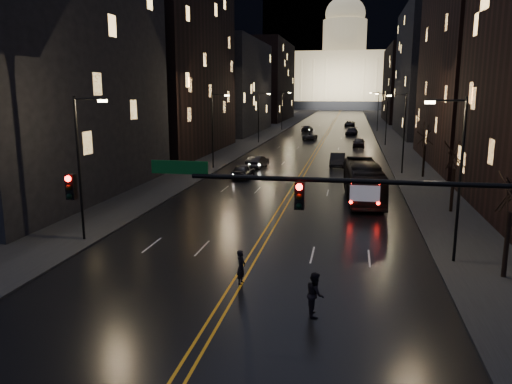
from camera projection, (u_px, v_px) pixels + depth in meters
The scene contains 37 objects.
ground at pixel (209, 331), 19.69m from camera, with size 900.00×900.00×0.00m, color black.
road at pixel (333, 123), 144.79m from camera, with size 20.00×320.00×0.02m, color black.
sidewalk_left at pixel (286, 122), 147.35m from camera, with size 8.00×320.00×0.16m, color black.
sidewalk_right at pixel (383, 123), 142.20m from camera, with size 8.00×320.00×0.16m, color black.
center_line at pixel (333, 123), 144.78m from camera, with size 0.62×320.00×0.01m, color orange.
building_left_near at pixel (41, 70), 42.51m from camera, with size 12.00×28.00×22.00m, color black.
building_left_mid at pixel (171, 57), 72.70m from camera, with size 12.00×30.00×28.00m, color black.
building_left_far at pixel (232, 87), 110.07m from camera, with size 12.00×34.00×20.00m, color black.
building_left_dist at pixel (268, 81), 155.86m from camera, with size 12.00×40.00×24.00m, color black.
building_right_tall at pixel (489, 8), 60.14m from camera, with size 12.00×30.00×38.00m, color black.
building_right_mid at pixel (432, 72), 101.76m from camera, with size 12.00×34.00×26.00m, color black.
building_right_dist at pixel (407, 84), 148.35m from camera, with size 12.00×40.00×22.00m, color black.
mountain_ridge at pixel (404, 13), 364.97m from camera, with size 520.00×60.00×130.00m, color black.
capitol at pixel (343, 75), 256.82m from camera, with size 90.00×50.00×58.50m.
traffic_signal at pixel (367, 212), 17.58m from camera, with size 17.29×0.45×7.00m.
streetlamp_right_near at pixel (457, 172), 26.31m from camera, with size 2.13×0.25×9.00m.
streetlamp_left_near at pixel (82, 161), 30.28m from camera, with size 2.13×0.25×9.00m.
streetlamp_right_mid at pixel (403, 129), 55.18m from camera, with size 2.13×0.25×9.00m.
streetlamp_left_mid at pixel (214, 126), 59.15m from camera, with size 2.13×0.25×9.00m.
streetlamp_right_far at pixel (386, 116), 84.04m from camera, with size 2.13×0.25×9.00m.
streetlamp_left_far at pixel (260, 115), 88.02m from camera, with size 2.13×0.25×9.00m.
streetlamp_right_dist at pixel (377, 109), 112.91m from camera, with size 2.13×0.25×9.00m.
streetlamp_left_dist at pixel (283, 109), 116.89m from camera, with size 2.13×0.25×9.00m.
tree_right_near at pixel (512, 191), 24.09m from camera, with size 2.40×2.40×6.65m.
tree_right_mid at pixel (455, 155), 37.56m from camera, with size 2.40×2.40×6.65m.
tree_right_far at pixel (425, 136), 52.96m from camera, with size 2.40×2.40×6.65m.
bus at pixel (363, 182), 42.77m from camera, with size 2.73×11.68×3.25m, color black.
oncoming_car_a at pixel (243, 171), 53.86m from camera, with size 1.85×4.60×1.57m, color black.
oncoming_car_b at pixel (258, 162), 60.73m from camera, with size 1.62×4.64×1.53m, color black.
oncoming_car_c at pixel (310, 136), 95.47m from camera, with size 2.21×4.79×1.33m, color black.
oncoming_car_d at pixel (307, 129), 112.85m from camera, with size 2.05×5.03×1.46m, color black.
receding_car_a at pixel (338, 160), 61.82m from camera, with size 1.78×5.10×1.68m, color black.
receding_car_b at pixel (359, 143), 82.39m from camera, with size 1.93×4.80×1.64m, color black.
receding_car_c at pixel (352, 131), 105.06m from camera, with size 2.21×5.45×1.58m, color black.
receding_car_d at pixel (350, 124), 128.97m from camera, with size 2.53×5.48×1.52m, color black.
pedestrian_a at pixel (241, 267), 24.29m from camera, with size 0.63×0.41×1.72m, color black.
pedestrian_b at pixel (315, 294), 20.87m from camera, with size 0.92×0.51×1.90m, color black.
Camera 1 is at (5.25, -17.52, 9.32)m, focal length 35.00 mm.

